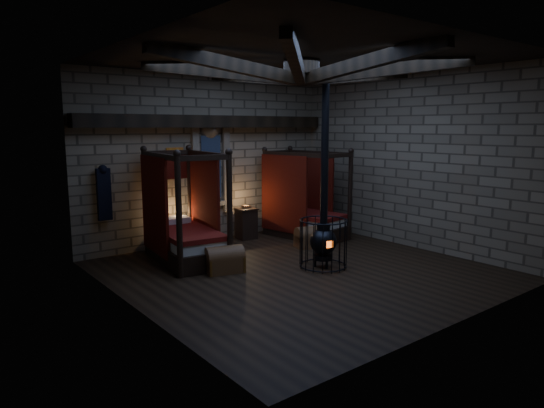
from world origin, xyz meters
TOP-DOWN VIEW (x-y plane):
  - room at (-0.00, 0.09)m, footprint 7.02×7.02m
  - bed_left at (-1.48, 2.17)m, footprint 1.47×2.40m
  - bed_right at (2.14, 2.29)m, footprint 1.45×2.32m
  - trunk_left at (-1.28, 0.85)m, footprint 0.85×0.65m
  - trunk_right at (1.49, 1.30)m, footprint 0.82×0.65m
  - nightstand_left at (-1.13, 3.14)m, footprint 0.48×0.46m
  - nightstand_right at (0.78, 3.02)m, footprint 0.55×0.53m
  - stove at (0.54, -0.13)m, footprint 1.00×1.00m

SIDE VIEW (x-z plane):
  - trunk_right at x=1.49m, z-range -0.03..0.50m
  - trunk_left at x=-1.28m, z-range -0.03..0.52m
  - nightstand_left at x=-1.13m, z-range -0.07..0.77m
  - nightstand_right at x=0.78m, z-range -0.03..0.86m
  - bed_right at x=2.14m, z-range -0.58..1.70m
  - bed_left at x=-1.48m, z-range -0.60..1.78m
  - stove at x=0.54m, z-range -1.41..2.64m
  - room at x=0.00m, z-range 1.60..5.89m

